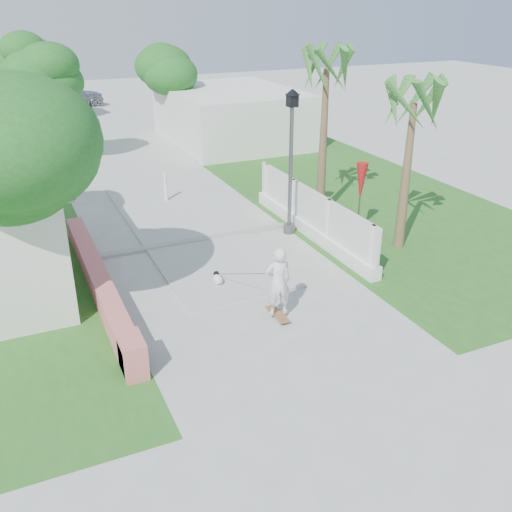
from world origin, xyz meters
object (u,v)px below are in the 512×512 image
patio_umbrella (361,183)px  parked_car (65,96)px  street_lamp (291,158)px  bollard (166,186)px  dog (217,278)px  skateboarder (251,276)px

patio_umbrella → parked_car: bearing=101.5°
street_lamp → parked_car: 25.69m
bollard → patio_umbrella: size_ratio=0.47×
street_lamp → dog: size_ratio=8.79×
street_lamp → parked_car: street_lamp is taller
patio_umbrella → dog: size_ratio=4.56×
dog → skateboarder: bearing=-66.2°
bollard → parked_car: bearing=92.1°
street_lamp → dog: bearing=-143.9°
patio_umbrella → dog: bearing=-164.7°
street_lamp → bollard: (-2.70, 4.50, -1.84)m
street_lamp → patio_umbrella: (1.90, -1.00, -0.74)m
skateboarder → dog: (-0.36, 1.32, -0.59)m
dog → parked_car: (-0.13, 27.84, 0.66)m
parked_car → skateboarder: bearing=159.4°
street_lamp → patio_umbrella: 2.27m
patio_umbrella → parked_car: patio_umbrella is taller
dog → parked_car: 27.85m
bollard → parked_car: 20.92m
street_lamp → skateboarder: bearing=-128.4°
skateboarder → dog: 1.49m
bollard → dog: (-0.64, -6.94, -0.40)m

